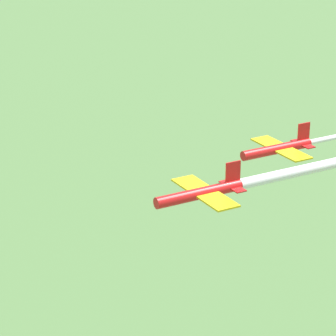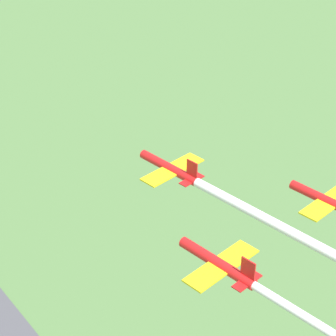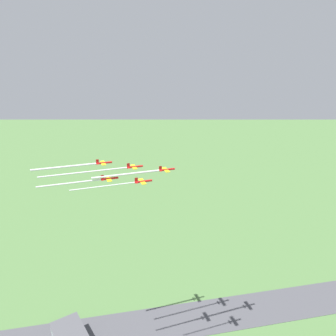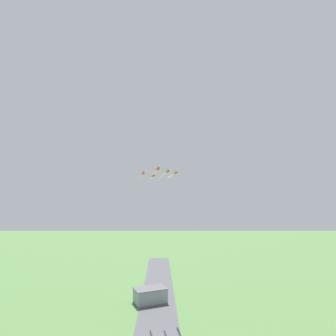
{
  "view_description": "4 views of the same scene",
  "coord_description": "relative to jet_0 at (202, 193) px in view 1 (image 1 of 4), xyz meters",
  "views": [
    {
      "loc": [
        -80.24,
        54.77,
        158.31
      ],
      "look_at": [
        -22.51,
        -0.17,
        126.99
      ],
      "focal_mm": 85.0,
      "sensor_mm": 36.0,
      "label": 1
    },
    {
      "loc": [
        -91.58,
        -40.22,
        172.12
      ],
      "look_at": [
        -22.32,
        1.02,
        121.89
      ],
      "focal_mm": 70.0,
      "sensor_mm": 36.0,
      "label": 2
    },
    {
      "loc": [
        138.05,
        -107.79,
        195.37
      ],
      "look_at": [
        -30.12,
        2.18,
        123.9
      ],
      "focal_mm": 35.0,
      "sensor_mm": 36.0,
      "label": 3
    },
    {
      "loc": [
        48.8,
        192.68,
        95.55
      ],
      "look_at": [
        -34.57,
        -0.72,
        125.82
      ],
      "focal_mm": 28.0,
      "sensor_mm": 36.0,
      "label": 4
    }
  ],
  "objects": [
    {
      "name": "jet_0",
      "position": [
        0.0,
        0.0,
        0.0
      ],
      "size": [
        10.13,
        10.46,
        3.51
      ],
      "rotation": [
        0.0,
        0.0,
        6.03
      ],
      "color": "red"
    },
    {
      "name": "jet_2",
      "position": [
        5.85,
        -20.32,
        -1.61
      ],
      "size": [
        10.13,
        10.46,
        3.51
      ],
      "rotation": [
        0.0,
        0.0,
        6.03
      ],
      "color": "red"
    }
  ]
}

